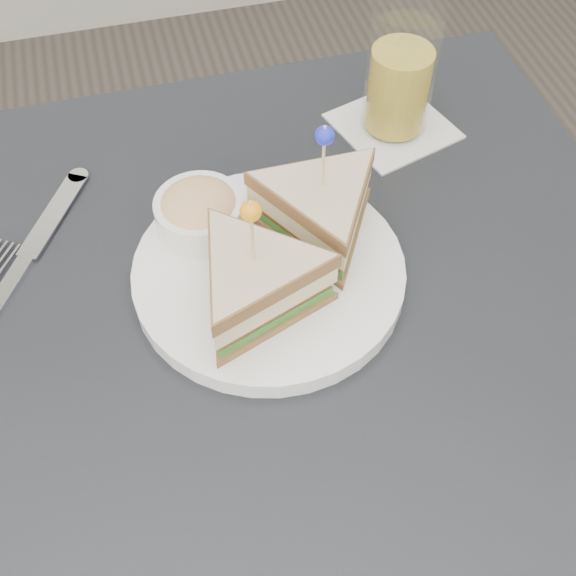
# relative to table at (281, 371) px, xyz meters

# --- Properties ---
(ground_plane) EXTENTS (3.50, 3.50, 0.00)m
(ground_plane) POSITION_rel_table_xyz_m (0.00, 0.00, -0.67)
(ground_plane) COLOR #3F3833
(table) EXTENTS (0.80, 0.80, 0.75)m
(table) POSITION_rel_table_xyz_m (0.00, 0.00, 0.00)
(table) COLOR black
(table) RESTS_ON ground
(plate_meal) EXTENTS (0.32, 0.31, 0.16)m
(plate_meal) POSITION_rel_table_xyz_m (0.01, 0.06, 0.12)
(plate_meal) COLOR white
(plate_meal) RESTS_ON table
(cutlery_knife) EXTENTS (0.13, 0.21, 0.01)m
(cutlery_knife) POSITION_rel_table_xyz_m (-0.22, 0.16, 0.08)
(cutlery_knife) COLOR silver
(cutlery_knife) RESTS_ON table
(drink_set) EXTENTS (0.15, 0.15, 0.16)m
(drink_set) POSITION_rel_table_xyz_m (0.20, 0.25, 0.15)
(drink_set) COLOR white
(drink_set) RESTS_ON table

